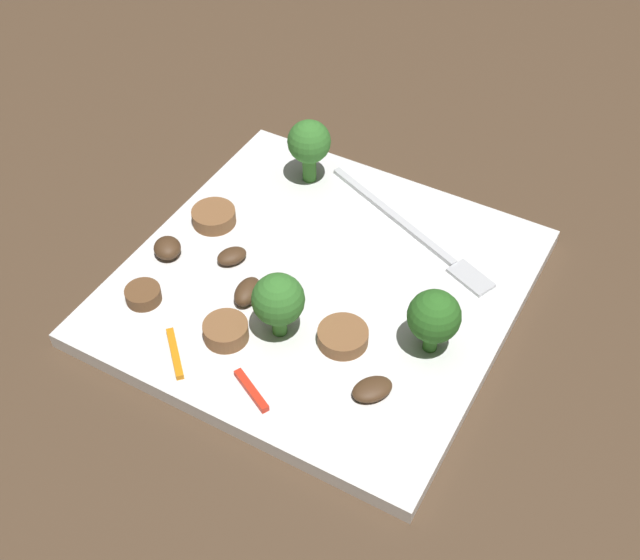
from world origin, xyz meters
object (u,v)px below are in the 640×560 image
(mushroom_3, at_px, (248,292))
(pepper_strip_0, at_px, (175,353))
(broccoli_floret_0, at_px, (282,302))
(sausage_slice_0, at_px, (214,217))
(sausage_slice_3, at_px, (143,295))
(broccoli_floret_1, at_px, (309,143))
(fork, at_px, (418,236))
(sausage_slice_2, at_px, (343,337))
(pepper_strip_1, at_px, (251,390))
(broccoli_floret_2, at_px, (434,317))
(mushroom_1, at_px, (372,389))
(mushroom_0, at_px, (167,248))
(mushroom_2, at_px, (232,256))
(plate, at_px, (320,286))
(sausage_slice_1, at_px, (226,331))

(mushroom_3, distance_m, pepper_strip_0, 0.07)
(broccoli_floret_0, height_order, sausage_slice_0, broccoli_floret_0)
(pepper_strip_0, bearing_deg, sausage_slice_3, 148.43)
(broccoli_floret_1, distance_m, sausage_slice_0, 0.10)
(fork, xyz_separation_m, sausage_slice_0, (-0.15, -0.06, 0.00))
(sausage_slice_0, relative_size, sausage_slice_2, 0.98)
(broccoli_floret_0, relative_size, pepper_strip_1, 1.38)
(fork, distance_m, sausage_slice_0, 0.16)
(broccoli_floret_0, xyz_separation_m, sausage_slice_3, (-0.11, -0.02, -0.03))
(broccoli_floret_0, distance_m, broccoli_floret_2, 0.10)
(sausage_slice_2, bearing_deg, mushroom_1, -38.15)
(mushroom_0, height_order, mushroom_2, mushroom_0)
(broccoli_floret_2, bearing_deg, broccoli_floret_0, -158.10)
(plate, relative_size, pepper_strip_1, 7.46)
(broccoli_floret_1, bearing_deg, pepper_strip_0, -85.99)
(sausage_slice_0, xyz_separation_m, sausage_slice_3, (0.00, -0.10, -0.00))
(mushroom_2, bearing_deg, sausage_slice_2, -14.82)
(fork, height_order, broccoli_floret_2, broccoli_floret_2)
(fork, distance_m, pepper_strip_0, 0.21)
(broccoli_floret_2, distance_m, sausage_slice_3, 0.21)
(sausage_slice_1, xyz_separation_m, mushroom_0, (-0.09, 0.05, 0.00))
(sausage_slice_0, relative_size, mushroom_3, 1.25)
(plate, height_order, mushroom_2, mushroom_2)
(broccoli_floret_2, bearing_deg, sausage_slice_0, 170.33)
(broccoli_floret_1, distance_m, pepper_strip_1, 0.23)
(pepper_strip_0, bearing_deg, sausage_slice_1, 55.05)
(sausage_slice_1, distance_m, pepper_strip_0, 0.04)
(plate, bearing_deg, mushroom_0, -164.08)
(mushroom_1, distance_m, mushroom_3, 0.12)
(broccoli_floret_0, distance_m, mushroom_1, 0.08)
(mushroom_0, distance_m, mushroom_2, 0.05)
(broccoli_floret_2, height_order, mushroom_1, broccoli_floret_2)
(fork, distance_m, broccoli_floret_2, 0.12)
(mushroom_1, bearing_deg, plate, 137.49)
(sausage_slice_1, height_order, sausage_slice_2, sausage_slice_1)
(sausage_slice_3, bearing_deg, mushroom_1, 1.92)
(broccoli_floret_0, xyz_separation_m, broccoli_floret_1, (-0.07, 0.16, 0.00))
(sausage_slice_3, distance_m, pepper_strip_0, 0.06)
(sausage_slice_0, distance_m, mushroom_0, 0.05)
(sausage_slice_3, xyz_separation_m, mushroom_3, (0.07, 0.04, 0.00))
(mushroom_0, bearing_deg, pepper_strip_1, -32.06)
(broccoli_floret_1, distance_m, mushroom_3, 0.15)
(mushroom_2, bearing_deg, pepper_strip_0, -79.89)
(broccoli_floret_2, bearing_deg, mushroom_0, -176.43)
(plate, bearing_deg, mushroom_1, -42.51)
(sausage_slice_1, relative_size, mushroom_3, 1.13)
(mushroom_1, height_order, mushroom_3, mushroom_3)
(sausage_slice_3, bearing_deg, broccoli_floret_2, 16.80)
(sausage_slice_0, bearing_deg, pepper_strip_0, -66.83)
(broccoli_floret_2, relative_size, pepper_strip_0, 1.17)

